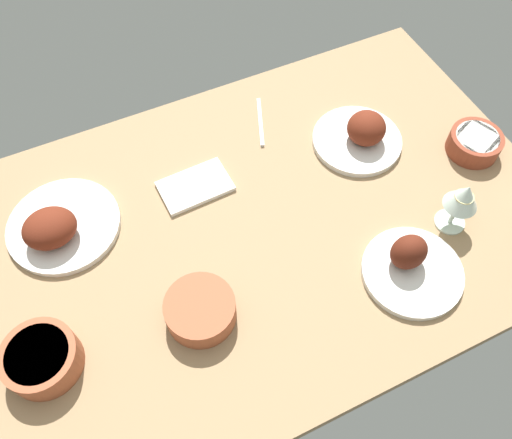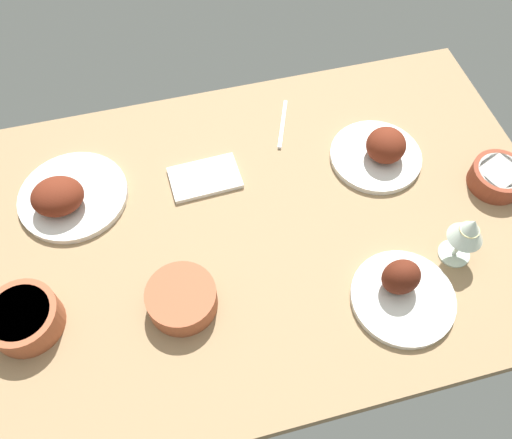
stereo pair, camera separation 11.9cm
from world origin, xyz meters
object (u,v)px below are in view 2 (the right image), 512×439
Objects in this scene: plate_center_main at (380,151)px; wine_glass at (469,231)px; folded_napkin at (205,178)px; fork_loose at (283,124)px; plate_near_viewer at (66,196)px; bowl_cream at (498,176)px; plate_far_side at (402,290)px; bowl_sauce at (24,318)px; bowl_potatoes at (182,298)px.

plate_center_main is 1.62× the size of wine_glass.
folded_napkin reaches higher than fork_loose.
plate_near_viewer is 57.12cm from fork_loose.
wine_glass reaches higher than folded_napkin.
bowl_cream is 70.49cm from folded_napkin.
plate_far_side reaches higher than bowl_sauce.
bowl_potatoes is 0.89× the size of fork_loose.
bowl_cream is 0.89× the size of bowl_potatoes.
fork_loose is at bearing -152.16° from folded_napkin.
plate_far_side is 54.09cm from fork_loose.
plate_far_side is 1.58× the size of wine_glass.
wine_glass reaches higher than plate_near_viewer.
bowl_cream is at bearing 164.45° from folded_napkin.
plate_far_side is 1.34× the size of fork_loose.
plate_center_main is 37.22cm from plate_far_side.
wine_glass reaches higher than fork_loose.
bowl_potatoes is at bearing 25.94° from plate_center_main.
bowl_sauce is at bearing -37.07° from fork_loose.
plate_near_viewer reaches higher than bowl_potatoes.
bowl_sauce is 1.05× the size of wine_glass.
plate_far_side is 1.69× the size of bowl_cream.
plate_near_viewer is 102.47cm from bowl_cream.
bowl_sauce is 50.78cm from folded_napkin.
folded_napkin is at bearing -34.69° from wine_glass.
plate_near_viewer is 32.73cm from folded_napkin.
bowl_cream reaches higher than fork_loose.
fork_loose is (20.15, -16.97, -2.63)cm from plate_center_main.
plate_far_side is 40.23cm from bowl_cream.
wine_glass reaches higher than bowl_cream.
wine_glass is at bearing 101.81° from plate_center_main.
plate_far_side is 46.03cm from bowl_potatoes.
plate_near_viewer is 1.56× the size of fork_loose.
bowl_sauce reaches higher than bowl_cream.
plate_far_side is 1.49× the size of bowl_sauce.
plate_center_main is 1.55× the size of bowl_potatoes.
bowl_cream is at bearing 149.74° from plate_center_main.
plate_center_main is 26.48cm from fork_loose.
wine_glass is (18.17, 15.52, 7.04)cm from bowl_cream.
plate_near_viewer is at bearing -4.33° from plate_center_main.
folded_napkin is (49.70, -34.40, -9.33)cm from wine_glass.
fork_loose is at bearing -78.57° from plate_far_side.
plate_far_side is 1.31× the size of folded_napkin.
fork_loose is at bearing -168.68° from plate_near_viewer.
fork_loose is (10.71, -52.97, -2.25)cm from plate_far_side.
folded_napkin is at bearing -15.55° from bowl_cream.
bowl_cream is 0.88× the size of bowl_sauce.
plate_center_main is at bearing -78.19° from wine_glass.
plate_far_side reaches higher than bowl_potatoes.
bowl_potatoes is at bearing -16.60° from fork_loose.
plate_far_side reaches higher than plate_center_main.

